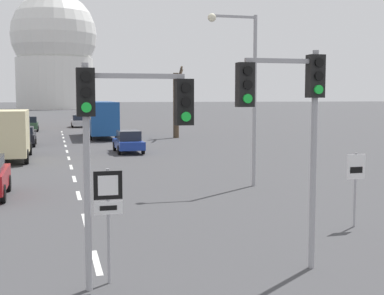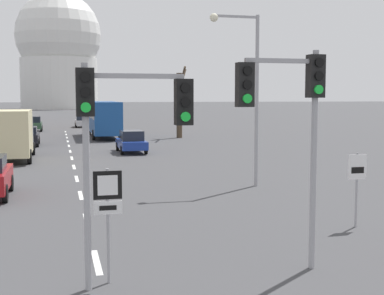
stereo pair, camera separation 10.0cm
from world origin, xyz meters
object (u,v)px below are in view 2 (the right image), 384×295
object	(u,v)px
sedan_near_left	(82,121)
sedan_mid_centre	(34,124)
speed_limit_sign	(357,177)
traffic_signal_near_right	(291,104)
street_lamp_right	(248,80)
traffic_signal_centre_tall	(122,119)
sedan_near_right	(131,141)
route_sign_post	(108,206)
delivery_truck	(12,133)
city_bus	(104,116)
sedan_far_right	(27,136)

from	to	relation	value
sedan_near_left	sedan_mid_centre	xyz separation A→B (m)	(-5.68, -7.45, 0.05)
speed_limit_sign	sedan_near_left	distance (m)	57.23
sedan_near_left	sedan_mid_centre	world-z (taller)	sedan_mid_centre
traffic_signal_near_right	street_lamp_right	xyz separation A→B (m)	(3.03, 11.13, 0.88)
traffic_signal_centre_tall	sedan_near_right	world-z (taller)	traffic_signal_centre_tall
traffic_signal_centre_tall	route_sign_post	distance (m)	1.88
delivery_truck	street_lamp_right	bearing A→B (deg)	-49.85
traffic_signal_centre_tall	delivery_truck	world-z (taller)	traffic_signal_centre_tall
sedan_mid_centre	city_bus	world-z (taller)	city_bus
traffic_signal_centre_tall	city_bus	size ratio (longest dim) A/B	0.43
street_lamp_right	route_sign_post	bearing A→B (deg)	-122.86
route_sign_post	sedan_near_left	size ratio (longest dim) A/B	0.56
sedan_mid_centre	street_lamp_right	bearing A→B (deg)	-75.62
sedan_near_right	city_bus	distance (m)	15.03
traffic_signal_centre_tall	sedan_near_left	world-z (taller)	traffic_signal_centre_tall
traffic_signal_centre_tall	street_lamp_right	bearing A→B (deg)	58.87
street_lamp_right	sedan_near_left	bearing A→B (deg)	95.81
city_bus	speed_limit_sign	bearing A→B (deg)	-83.52
traffic_signal_centre_tall	speed_limit_sign	xyz separation A→B (m)	(7.49, 3.43, -1.97)
sedan_near_right	traffic_signal_near_right	bearing A→B (deg)	-90.01
traffic_signal_centre_tall	traffic_signal_near_right	distance (m)	3.80
city_bus	traffic_signal_near_right	bearing A→B (deg)	-89.08
speed_limit_sign	sedan_mid_centre	size ratio (longest dim) A/B	0.60
city_bus	delivery_truck	distance (m)	19.11
traffic_signal_near_right	delivery_truck	xyz separation A→B (m)	(-7.82, 23.98, -2.09)
street_lamp_right	delivery_truck	size ratio (longest dim) A/B	1.04
traffic_signal_near_right	speed_limit_sign	size ratio (longest dim) A/B	2.19
street_lamp_right	city_bus	world-z (taller)	street_lamp_right
traffic_signal_centre_tall	sedan_near_left	distance (m)	60.46
sedan_near_left	sedan_far_right	bearing A→B (deg)	-101.93
city_bus	delivery_truck	bearing A→B (deg)	-111.96
city_bus	sedan_near_right	bearing A→B (deg)	-87.41
speed_limit_sign	street_lamp_right	size ratio (longest dim) A/B	0.30
sedan_near_left	delivery_truck	world-z (taller)	delivery_truck
route_sign_post	speed_limit_sign	bearing A→B (deg)	21.93
street_lamp_right	sedan_near_right	world-z (taller)	street_lamp_right
route_sign_post	sedan_mid_centre	world-z (taller)	route_sign_post
speed_limit_sign	sedan_mid_centre	world-z (taller)	speed_limit_sign
sedan_mid_centre	city_bus	xyz separation A→B (m)	(6.97, -11.05, 1.20)
sedan_near_right	speed_limit_sign	bearing A→B (deg)	-81.06
traffic_signal_centre_tall	traffic_signal_near_right	bearing A→B (deg)	2.48
street_lamp_right	delivery_truck	bearing A→B (deg)	130.15
route_sign_post	city_bus	bearing A→B (deg)	85.33
street_lamp_right	speed_limit_sign	bearing A→B (deg)	-85.14
traffic_signal_centre_tall	sedan_near_left	bearing A→B (deg)	88.27
route_sign_post	sedan_far_right	distance (m)	34.07
traffic_signal_near_right	sedan_near_left	bearing A→B (deg)	91.87
city_bus	sedan_mid_centre	bearing A→B (deg)	122.24
sedan_mid_centre	delivery_truck	xyz separation A→B (m)	(-0.18, -28.78, 0.85)
speed_limit_sign	sedan_near_left	size ratio (longest dim) A/B	0.52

